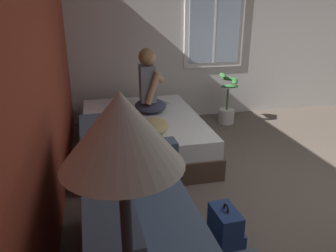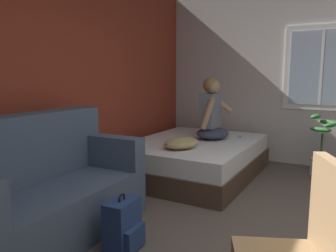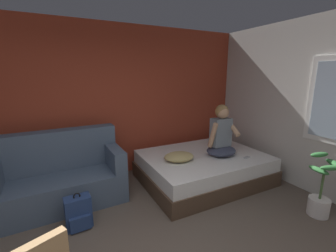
{
  "view_description": "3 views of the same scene",
  "coord_description": "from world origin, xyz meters",
  "px_view_note": "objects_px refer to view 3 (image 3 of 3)",
  "views": [
    {
      "loc": [
        -2.34,
        2.41,
        1.92
      ],
      "look_at": [
        0.6,
        1.75,
        0.78
      ],
      "focal_mm": 35.0,
      "sensor_mm": 36.0,
      "label": 1
    },
    {
      "loc": [
        -2.29,
        -0.01,
        1.36
      ],
      "look_at": [
        1.12,
        1.9,
        0.77
      ],
      "focal_mm": 35.0,
      "sensor_mm": 36.0,
      "label": 2
    },
    {
      "loc": [
        -0.47,
        -1.17,
        1.85
      ],
      "look_at": [
        1.04,
        1.79,
        1.08
      ],
      "focal_mm": 24.0,
      "sensor_mm": 36.0,
      "label": 3
    }
  ],
  "objects_px": {
    "backpack": "(79,213)",
    "cell_phone": "(247,157)",
    "couch": "(61,177)",
    "potted_plant": "(320,194)",
    "throw_pillow": "(179,157)",
    "bed": "(203,167)",
    "person_seated": "(221,135)"
  },
  "relations": [
    {
      "from": "bed",
      "to": "cell_phone",
      "type": "height_order",
      "value": "cell_phone"
    },
    {
      "from": "throw_pillow",
      "to": "backpack",
      "type": "bearing_deg",
      "value": -169.45
    },
    {
      "from": "couch",
      "to": "throw_pillow",
      "type": "bearing_deg",
      "value": -13.58
    },
    {
      "from": "throw_pillow",
      "to": "cell_phone",
      "type": "relative_size",
      "value": 3.33
    },
    {
      "from": "throw_pillow",
      "to": "cell_phone",
      "type": "bearing_deg",
      "value": -20.34
    },
    {
      "from": "person_seated",
      "to": "backpack",
      "type": "xyz_separation_m",
      "value": [
        -2.35,
        -0.21,
        -0.64
      ]
    },
    {
      "from": "bed",
      "to": "backpack",
      "type": "xyz_separation_m",
      "value": [
        -2.11,
        -0.36,
        -0.04
      ]
    },
    {
      "from": "couch",
      "to": "cell_phone",
      "type": "relative_size",
      "value": 11.99
    },
    {
      "from": "couch",
      "to": "person_seated",
      "type": "xyz_separation_m",
      "value": [
        2.5,
        -0.5,
        0.44
      ]
    },
    {
      "from": "backpack",
      "to": "potted_plant",
      "type": "relative_size",
      "value": 0.54
    },
    {
      "from": "bed",
      "to": "person_seated",
      "type": "xyz_separation_m",
      "value": [
        0.25,
        -0.15,
        0.6
      ]
    },
    {
      "from": "person_seated",
      "to": "potted_plant",
      "type": "relative_size",
      "value": 1.03
    },
    {
      "from": "backpack",
      "to": "potted_plant",
      "type": "xyz_separation_m",
      "value": [
        2.88,
        -1.19,
        0.11
      ]
    },
    {
      "from": "bed",
      "to": "backpack",
      "type": "bearing_deg",
      "value": -170.37
    },
    {
      "from": "cell_phone",
      "to": "potted_plant",
      "type": "distance_m",
      "value": 1.12
    },
    {
      "from": "couch",
      "to": "person_seated",
      "type": "height_order",
      "value": "person_seated"
    },
    {
      "from": "backpack",
      "to": "couch",
      "type": "bearing_deg",
      "value": 101.82
    },
    {
      "from": "potted_plant",
      "to": "couch",
      "type": "bearing_deg",
      "value": 147.85
    },
    {
      "from": "bed",
      "to": "backpack",
      "type": "height_order",
      "value": "bed"
    },
    {
      "from": "bed",
      "to": "throw_pillow",
      "type": "distance_m",
      "value": 0.62
    },
    {
      "from": "person_seated",
      "to": "potted_plant",
      "type": "bearing_deg",
      "value": -69.54
    },
    {
      "from": "throw_pillow",
      "to": "couch",
      "type": "bearing_deg",
      "value": 166.42
    },
    {
      "from": "backpack",
      "to": "potted_plant",
      "type": "height_order",
      "value": "potted_plant"
    },
    {
      "from": "couch",
      "to": "bed",
      "type": "bearing_deg",
      "value": -8.9
    },
    {
      "from": "couch",
      "to": "potted_plant",
      "type": "relative_size",
      "value": 2.03
    },
    {
      "from": "person_seated",
      "to": "backpack",
      "type": "bearing_deg",
      "value": -174.9
    },
    {
      "from": "backpack",
      "to": "cell_phone",
      "type": "height_order",
      "value": "cell_phone"
    },
    {
      "from": "couch",
      "to": "person_seated",
      "type": "distance_m",
      "value": 2.59
    },
    {
      "from": "bed",
      "to": "potted_plant",
      "type": "bearing_deg",
      "value": -63.56
    },
    {
      "from": "bed",
      "to": "throw_pillow",
      "type": "height_order",
      "value": "throw_pillow"
    },
    {
      "from": "bed",
      "to": "backpack",
      "type": "distance_m",
      "value": 2.14
    },
    {
      "from": "bed",
      "to": "couch",
      "type": "xyz_separation_m",
      "value": [
        -2.26,
        0.35,
        0.16
      ]
    }
  ]
}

